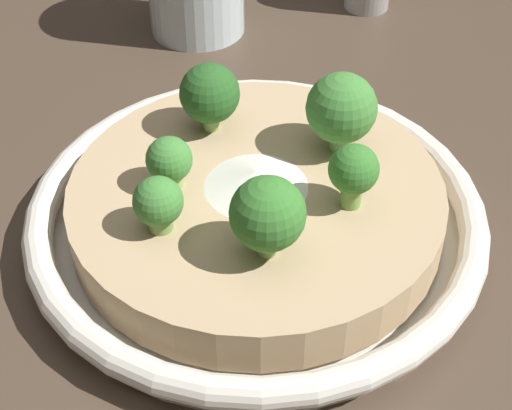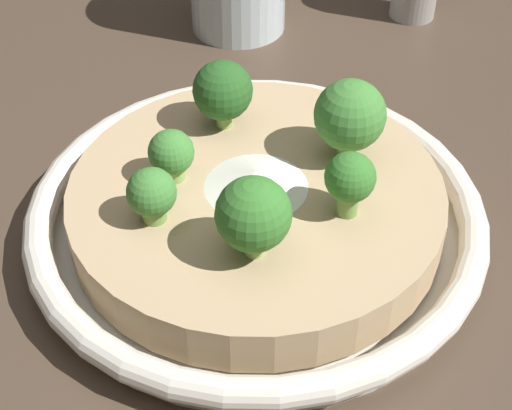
{
  "view_description": "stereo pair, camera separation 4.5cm",
  "coord_description": "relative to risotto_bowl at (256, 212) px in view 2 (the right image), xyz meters",
  "views": [
    {
      "loc": [
        -0.18,
        0.28,
        0.32
      ],
      "look_at": [
        0.0,
        0.0,
        0.02
      ],
      "focal_mm": 55.0,
      "sensor_mm": 36.0,
      "label": 1
    },
    {
      "loc": [
        -0.22,
        0.25,
        0.32
      ],
      "look_at": [
        0.0,
        0.0,
        0.02
      ],
      "focal_mm": 55.0,
      "sensor_mm": 36.0,
      "label": 2
    }
  ],
  "objects": [
    {
      "name": "broccoli_front_right",
      "position": [
        0.05,
        -0.03,
        0.04
      ],
      "size": [
        0.04,
        0.04,
        0.04
      ],
      "color": "#84A856",
      "rests_on": "risotto_bowl"
    },
    {
      "name": "risotto_bowl",
      "position": [
        0.0,
        0.0,
        0.0
      ],
      "size": [
        0.27,
        0.27,
        0.04
      ],
      "color": "silver",
      "rests_on": "ground_plane"
    },
    {
      "name": "broccoli_back_right",
      "position": [
        0.02,
        0.06,
        0.04
      ],
      "size": [
        0.03,
        0.03,
        0.03
      ],
      "color": "#759E4C",
      "rests_on": "risotto_bowl"
    },
    {
      "name": "broccoli_right",
      "position": [
        0.04,
        0.02,
        0.04
      ],
      "size": [
        0.03,
        0.03,
        0.03
      ],
      "color": "#84A856",
      "rests_on": "risotto_bowl"
    },
    {
      "name": "ground_plane",
      "position": [
        0.0,
        0.0,
        -0.02
      ],
      "size": [
        6.0,
        6.0,
        0.0
      ],
      "primitive_type": "plane",
      "color": "#47382B"
    },
    {
      "name": "broccoli_back_left",
      "position": [
        -0.03,
        0.04,
        0.05
      ],
      "size": [
        0.04,
        0.04,
        0.05
      ],
      "color": "#84A856",
      "rests_on": "risotto_bowl"
    },
    {
      "name": "broccoli_front_left",
      "position": [
        -0.05,
        -0.02,
        0.04
      ],
      "size": [
        0.03,
        0.03,
        0.04
      ],
      "color": "#759E4C",
      "rests_on": "risotto_bowl"
    },
    {
      "name": "broccoli_front",
      "position": [
        -0.02,
        -0.06,
        0.05
      ],
      "size": [
        0.04,
        0.04,
        0.05
      ],
      "color": "#668E47",
      "rests_on": "risotto_bowl"
    },
    {
      "name": "cheese_sprinkle",
      "position": [
        -0.0,
        -0.0,
        0.03
      ],
      "size": [
        0.06,
        0.06,
        0.01
      ],
      "color": "white",
      "rests_on": "risotto_bowl"
    }
  ]
}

